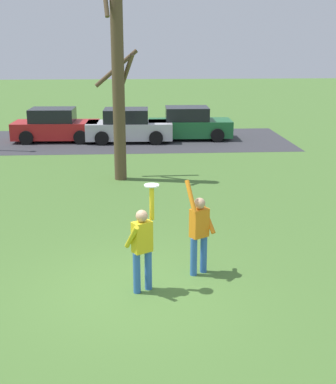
{
  "coord_description": "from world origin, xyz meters",
  "views": [
    {
      "loc": [
        0.06,
        -8.99,
        4.63
      ],
      "look_at": [
        0.73,
        1.47,
        1.55
      ],
      "focal_mm": 47.61,
      "sensor_mm": 36.0,
      "label": 1
    }
  ],
  "objects_px": {
    "person_catcher": "(142,244)",
    "person_defender": "(199,229)",
    "frisbee_disc": "(152,185)",
    "parked_car_green": "(189,124)",
    "parked_car_silver": "(129,127)",
    "bare_tree_tall": "(118,82)",
    "parked_car_red": "(56,126)"
  },
  "relations": [
    {
      "from": "parked_car_green",
      "to": "bare_tree_tall",
      "type": "distance_m",
      "value": 8.67
    },
    {
      "from": "person_defender",
      "to": "parked_car_green",
      "type": "relative_size",
      "value": 0.49
    },
    {
      "from": "parked_car_silver",
      "to": "parked_car_green",
      "type": "distance_m",
      "value": 3.04
    },
    {
      "from": "person_catcher",
      "to": "parked_car_green",
      "type": "distance_m",
      "value": 16.35
    },
    {
      "from": "frisbee_disc",
      "to": "bare_tree_tall",
      "type": "bearing_deg",
      "value": 95.71
    },
    {
      "from": "person_defender",
      "to": "bare_tree_tall",
      "type": "xyz_separation_m",
      "value": [
        -1.82,
        7.83,
        2.38
      ]
    },
    {
      "from": "frisbee_disc",
      "to": "parked_car_red",
      "type": "xyz_separation_m",
      "value": [
        -4.18,
        15.89,
        -1.37
      ]
    },
    {
      "from": "person_defender",
      "to": "parked_car_red",
      "type": "distance_m",
      "value": 16.15
    },
    {
      "from": "parked_car_green",
      "to": "parked_car_silver",
      "type": "bearing_deg",
      "value": -168.77
    },
    {
      "from": "person_defender",
      "to": "bare_tree_tall",
      "type": "distance_m",
      "value": 8.39
    },
    {
      "from": "frisbee_disc",
      "to": "parked_car_silver",
      "type": "bearing_deg",
      "value": 92.28
    },
    {
      "from": "parked_car_red",
      "to": "bare_tree_tall",
      "type": "bearing_deg",
      "value": -64.51
    },
    {
      "from": "frisbee_disc",
      "to": "parked_car_green",
      "type": "bearing_deg",
      "value": 81.58
    },
    {
      "from": "parked_car_red",
      "to": "parked_car_green",
      "type": "distance_m",
      "value": 6.56
    },
    {
      "from": "person_catcher",
      "to": "person_defender",
      "type": "relative_size",
      "value": 1.02
    },
    {
      "from": "person_defender",
      "to": "parked_car_red",
      "type": "relative_size",
      "value": 0.49
    },
    {
      "from": "person_catcher",
      "to": "parked_car_silver",
      "type": "distance_m",
      "value": 15.64
    },
    {
      "from": "frisbee_disc",
      "to": "bare_tree_tall",
      "type": "xyz_separation_m",
      "value": [
        -0.84,
        8.42,
        1.26
      ]
    },
    {
      "from": "person_catcher",
      "to": "frisbee_disc",
      "type": "xyz_separation_m",
      "value": [
        0.19,
        0.12,
        1.11
      ]
    },
    {
      "from": "person_defender",
      "to": "parked_car_green",
      "type": "xyz_separation_m",
      "value": [
        1.4,
        15.45,
        -0.25
      ]
    },
    {
      "from": "person_catcher",
      "to": "frisbee_disc",
      "type": "height_order",
      "value": "frisbee_disc"
    },
    {
      "from": "frisbee_disc",
      "to": "bare_tree_tall",
      "type": "height_order",
      "value": "bare_tree_tall"
    },
    {
      "from": "parked_car_red",
      "to": "parked_car_silver",
      "type": "height_order",
      "value": "same"
    },
    {
      "from": "person_defender",
      "to": "frisbee_disc",
      "type": "height_order",
      "value": "frisbee_disc"
    },
    {
      "from": "parked_car_silver",
      "to": "bare_tree_tall",
      "type": "xyz_separation_m",
      "value": [
        -0.22,
        -7.1,
        2.63
      ]
    },
    {
      "from": "person_defender",
      "to": "parked_car_red",
      "type": "xyz_separation_m",
      "value": [
        -5.16,
        15.31,
        -0.25
      ]
    },
    {
      "from": "person_defender",
      "to": "frisbee_disc",
      "type": "xyz_separation_m",
      "value": [
        -0.98,
        -0.59,
        1.11
      ]
    },
    {
      "from": "parked_car_silver",
      "to": "person_catcher",
      "type": "bearing_deg",
      "value": -87.02
    },
    {
      "from": "parked_car_silver",
      "to": "frisbee_disc",
      "type": "bearing_deg",
      "value": -86.3
    },
    {
      "from": "parked_car_silver",
      "to": "parked_car_green",
      "type": "relative_size",
      "value": 1.0
    },
    {
      "from": "person_catcher",
      "to": "bare_tree_tall",
      "type": "height_order",
      "value": "bare_tree_tall"
    },
    {
      "from": "frisbee_disc",
      "to": "parked_car_silver",
      "type": "xyz_separation_m",
      "value": [
        -0.62,
        15.52,
        -1.37
      ]
    }
  ]
}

